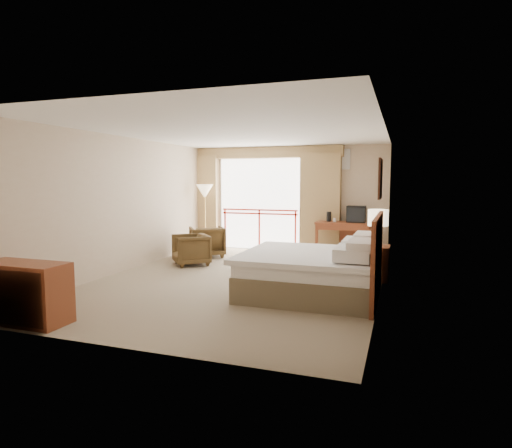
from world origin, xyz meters
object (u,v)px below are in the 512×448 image
at_px(floor_lamp, 205,194).
at_px(desk, 343,229).
at_px(armchair_far, 207,256).
at_px(dresser, 24,293).
at_px(nightstand, 377,263).
at_px(armchair_near, 191,265).
at_px(bed, 314,271).
at_px(table_lamp, 378,218).
at_px(tv, 356,214).
at_px(wastebasket, 317,253).
at_px(side_table, 186,245).

bearing_deg(floor_lamp, desk, 3.56).
bearing_deg(armchair_far, dresser, 54.44).
distance_m(nightstand, armchair_near, 3.91).
xyz_separation_m(nightstand, armchair_far, (-4.01, 1.22, -0.32)).
height_order(bed, table_lamp, table_lamp).
distance_m(bed, tv, 3.69).
xyz_separation_m(wastebasket, armchair_near, (-2.47, -1.56, -0.15)).
distance_m(tv, armchair_near, 4.03).
xyz_separation_m(nightstand, dresser, (-4.14, -3.94, 0.07)).
relative_size(bed, side_table, 4.17).
distance_m(bed, dresser, 4.16).
bearing_deg(nightstand, floor_lamp, 155.67).
bearing_deg(table_lamp, floor_lamp, 155.40).
relative_size(armchair_near, dresser, 0.63).
bearing_deg(tv, desk, -174.56).
bearing_deg(desk, armchair_near, -140.54).
bearing_deg(bed, dresser, -141.52).
height_order(desk, floor_lamp, floor_lamp).
bearing_deg(floor_lamp, armchair_near, -73.06).
xyz_separation_m(tv, side_table, (-3.70, -1.56, -0.68)).
xyz_separation_m(bed, side_table, (-3.42, 2.06, -0.03)).
xyz_separation_m(armchair_near, dresser, (-0.24, -4.10, 0.39)).
bearing_deg(wastebasket, armchair_near, -147.67).
distance_m(wastebasket, armchair_near, 2.92).
distance_m(side_table, dresser, 4.65).
bearing_deg(armchair_far, tv, 162.94).
height_order(desk, dresser, desk).
height_order(table_lamp, armchair_far, table_lamp).
relative_size(side_table, floor_lamp, 0.30).
bearing_deg(armchair_far, floor_lamp, -95.90).
xyz_separation_m(table_lamp, wastebasket, (-1.43, 1.68, -0.98)).
distance_m(nightstand, wastebasket, 2.25).
distance_m(wastebasket, dresser, 6.28).
relative_size(table_lamp, armchair_far, 0.80).
bearing_deg(wastebasket, desk, 49.35).
relative_size(bed, armchair_far, 2.65).
xyz_separation_m(table_lamp, armchair_far, (-4.01, 1.17, -1.14)).
height_order(side_table, dresser, dresser).
height_order(tv, wastebasket, tv).
relative_size(bed, armchair_near, 2.89).
bearing_deg(dresser, armchair_near, 81.97).
xyz_separation_m(table_lamp, armchair_near, (-3.90, 0.11, -1.14)).
height_order(tv, dresser, tv).
xyz_separation_m(floor_lamp, dresser, (0.35, -6.04, -1.09)).
bearing_deg(tv, nightstand, -57.63).
distance_m(bed, wastebasket, 3.13).
bearing_deg(wastebasket, table_lamp, -49.54).
bearing_deg(desk, nightstand, -65.04).
bearing_deg(bed, side_table, 148.94).
bearing_deg(armchair_near, armchair_far, 145.82).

